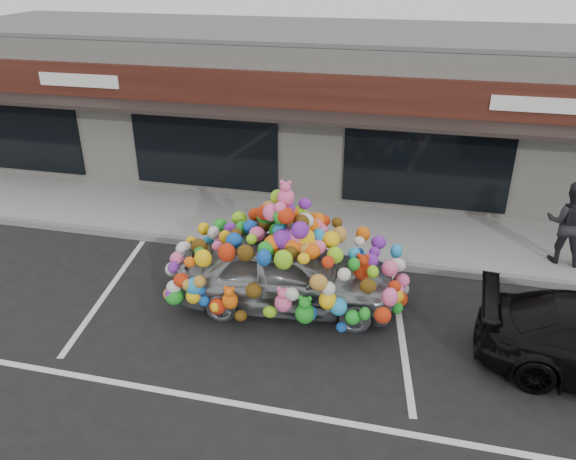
# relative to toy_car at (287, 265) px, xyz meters

# --- Properties ---
(ground) EXTENTS (90.00, 90.00, 0.00)m
(ground) POSITION_rel_toy_car_xyz_m (-0.53, -0.60, -0.89)
(ground) COLOR black
(ground) RESTS_ON ground
(shop_building) EXTENTS (24.00, 7.20, 4.31)m
(shop_building) POSITION_rel_toy_car_xyz_m (-0.53, 7.85, 1.27)
(shop_building) COLOR beige
(shop_building) RESTS_ON ground
(sidewalk) EXTENTS (26.00, 3.00, 0.15)m
(sidewalk) POSITION_rel_toy_car_xyz_m (-0.53, 3.40, -0.82)
(sidewalk) COLOR gray
(sidewalk) RESTS_ON ground
(kerb) EXTENTS (26.00, 0.18, 0.16)m
(kerb) POSITION_rel_toy_car_xyz_m (-0.53, 1.90, -0.82)
(kerb) COLOR slate
(kerb) RESTS_ON ground
(parking_stripe_left) EXTENTS (0.73, 4.37, 0.01)m
(parking_stripe_left) POSITION_rel_toy_car_xyz_m (-3.73, -0.40, -0.89)
(parking_stripe_left) COLOR silver
(parking_stripe_left) RESTS_ON ground
(parking_stripe_mid) EXTENTS (0.73, 4.37, 0.01)m
(parking_stripe_mid) POSITION_rel_toy_car_xyz_m (2.27, -0.40, -0.89)
(parking_stripe_mid) COLOR silver
(parking_stripe_mid) RESTS_ON ground
(lane_line) EXTENTS (14.00, 0.12, 0.01)m
(lane_line) POSITION_rel_toy_car_xyz_m (1.47, -2.90, -0.89)
(lane_line) COLOR silver
(lane_line) RESTS_ON ground
(toy_car) EXTENTS (3.06, 4.67, 2.63)m
(toy_car) POSITION_rel_toy_car_xyz_m (0.00, 0.00, 0.00)
(toy_car) COLOR #AEB2B9
(toy_car) RESTS_ON ground
(pedestrian_b) EXTENTS (1.04, 0.90, 1.86)m
(pedestrian_b) POSITION_rel_toy_car_xyz_m (5.55, 2.85, 0.19)
(pedestrian_b) COLOR black
(pedestrian_b) RESTS_ON sidewalk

